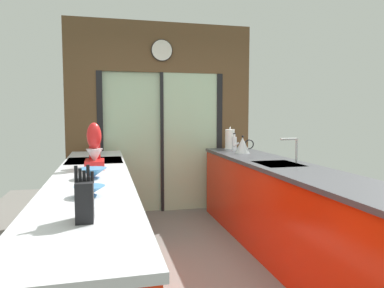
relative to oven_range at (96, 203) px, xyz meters
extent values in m
cube|color=slate|center=(0.91, -0.65, -0.47)|extent=(5.04, 7.60, 0.02)
cube|color=brown|center=(0.91, 1.15, 1.89)|extent=(2.64, 0.08, 0.70)
cube|color=#B2D1AD|center=(0.49, 1.17, 0.54)|extent=(0.80, 0.02, 2.00)
cube|color=#B2D1AD|center=(1.33, 1.13, 0.54)|extent=(0.80, 0.02, 2.00)
cube|color=black|center=(0.05, 1.15, 0.54)|extent=(0.08, 0.10, 2.00)
cube|color=black|center=(1.77, 1.15, 0.54)|extent=(0.08, 0.10, 2.00)
cube|color=black|center=(0.91, 1.15, 0.54)|extent=(0.04, 0.10, 2.00)
cube|color=brown|center=(-0.20, 1.15, 0.54)|extent=(0.42, 0.08, 2.00)
cube|color=brown|center=(2.02, 1.15, 0.54)|extent=(0.42, 0.08, 2.00)
cylinder|color=white|center=(0.91, 1.09, 1.84)|extent=(0.28, 0.03, 0.28)
torus|color=black|center=(0.91, 1.09, 1.84)|extent=(0.30, 0.02, 0.30)
cube|color=red|center=(0.00, -1.57, -0.02)|extent=(0.58, 2.55, 0.88)
cube|color=red|center=(0.00, 0.63, -0.02)|extent=(0.58, 0.65, 0.88)
cube|color=#BCBCC1|center=(0.00, -0.95, 0.44)|extent=(0.62, 3.80, 0.04)
cube|color=red|center=(1.82, -0.95, -0.02)|extent=(0.58, 3.80, 0.88)
cube|color=#3D3D42|center=(1.82, -0.95, 0.44)|extent=(0.62, 3.80, 0.04)
cube|color=#B7BABC|center=(1.80, -0.70, 0.44)|extent=(0.40, 0.48, 0.05)
cylinder|color=#B7BABC|center=(2.00, -0.70, 0.59)|extent=(0.02, 0.02, 0.26)
cylinder|color=#B7BABC|center=(1.91, -0.70, 0.71)|extent=(0.18, 0.02, 0.02)
cube|color=black|center=(0.00, 0.00, -0.02)|extent=(0.58, 0.60, 0.88)
cube|color=black|center=(0.29, 0.00, 0.02)|extent=(0.01, 0.48, 0.28)
cube|color=black|center=(0.00, 0.00, 0.45)|extent=(0.58, 0.60, 0.03)
cylinder|color=#B7BABC|center=(0.30, -0.18, 0.34)|extent=(0.02, 0.04, 0.04)
cylinder|color=#B7BABC|center=(0.30, 0.00, 0.34)|extent=(0.02, 0.04, 0.04)
cylinder|color=#B7BABC|center=(0.30, 0.18, 0.34)|extent=(0.02, 0.04, 0.04)
cylinder|color=teal|center=(0.02, -1.71, 0.47)|extent=(0.08, 0.08, 0.01)
cone|color=teal|center=(0.02, -1.71, 0.50)|extent=(0.19, 0.19, 0.06)
cylinder|color=teal|center=(0.02, -1.10, 0.47)|extent=(0.10, 0.10, 0.01)
cone|color=teal|center=(0.02, -1.10, 0.51)|extent=(0.21, 0.21, 0.07)
cube|color=black|center=(0.02, -2.22, 0.56)|extent=(0.08, 0.14, 0.19)
cylinder|color=black|center=(-0.02, -2.22, 0.69)|extent=(0.02, 0.02, 0.08)
cylinder|color=black|center=(0.00, -2.22, 0.68)|extent=(0.02, 0.02, 0.07)
cylinder|color=black|center=(0.02, -2.22, 0.67)|extent=(0.02, 0.02, 0.06)
cylinder|color=black|center=(0.04, -2.22, 0.69)|extent=(0.02, 0.02, 0.09)
cylinder|color=black|center=(0.05, -2.22, 0.67)|extent=(0.02, 0.02, 0.05)
cube|color=red|center=(0.02, -0.60, 0.50)|extent=(0.17, 0.26, 0.08)
cube|color=red|center=(0.02, -0.50, 0.64)|extent=(0.10, 0.08, 0.20)
ellipsoid|color=red|center=(0.02, -0.61, 0.76)|extent=(0.13, 0.12, 0.24)
cone|color=#B7BABC|center=(0.02, -0.63, 0.58)|extent=(0.15, 0.15, 0.13)
cone|color=#B7BABC|center=(1.80, 0.26, 0.56)|extent=(0.19, 0.19, 0.20)
sphere|color=black|center=(1.80, 0.26, 0.68)|extent=(0.03, 0.03, 0.03)
cylinder|color=#B7BABC|center=(1.71, 0.26, 0.57)|extent=(0.08, 0.02, 0.07)
torus|color=black|center=(1.89, 0.26, 0.57)|extent=(0.13, 0.01, 0.13)
cylinder|color=silver|center=(1.80, 0.56, 0.56)|extent=(0.07, 0.07, 0.19)
cylinder|color=silver|center=(1.80, 0.56, 0.67)|extent=(0.03, 0.03, 0.04)
cylinder|color=black|center=(1.80, 0.56, 0.70)|extent=(0.04, 0.04, 0.01)
cylinder|color=#B7BABC|center=(1.80, 0.74, 0.47)|extent=(0.15, 0.15, 0.01)
cylinder|color=white|center=(1.80, 0.74, 0.61)|extent=(0.13, 0.13, 0.27)
sphere|color=#B7BABC|center=(1.80, 0.74, 0.76)|extent=(0.03, 0.03, 0.03)
camera|label=1|loc=(0.12, -3.93, 0.97)|focal=33.28mm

